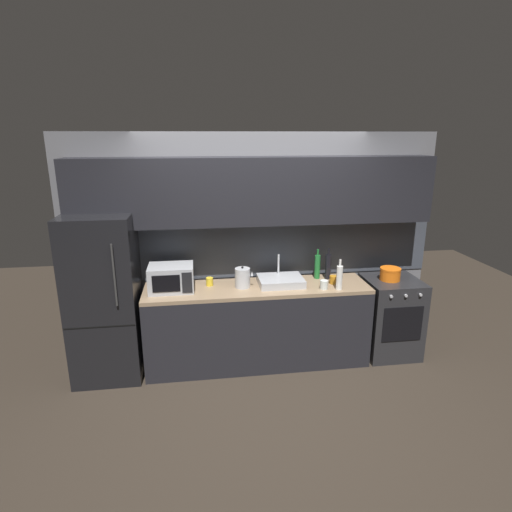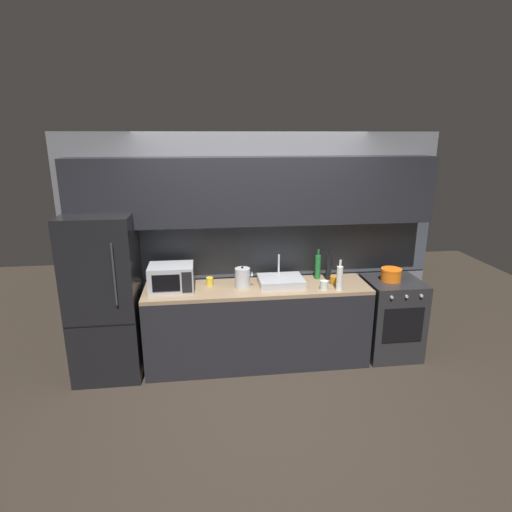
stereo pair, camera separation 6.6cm
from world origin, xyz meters
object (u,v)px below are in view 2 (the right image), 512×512
(mug_yellow, at_px, (210,281))
(wine_bottle_white, at_px, (340,278))
(mug_amber, at_px, (334,280))
(wine_bottle_dark, at_px, (329,267))
(wine_bottle_green, at_px, (318,267))
(kettle, at_px, (243,278))
(oven_range, at_px, (391,317))
(refrigerator, at_px, (105,296))
(cooking_pot, at_px, (391,275))
(mug_clear, at_px, (324,285))
(microwave, at_px, (171,278))

(mug_yellow, bearing_deg, wine_bottle_white, -12.92)
(mug_yellow, bearing_deg, mug_amber, -5.52)
(wine_bottle_dark, height_order, wine_bottle_green, wine_bottle_dark)
(kettle, bearing_deg, oven_range, -0.23)
(refrigerator, bearing_deg, mug_amber, -0.62)
(refrigerator, bearing_deg, wine_bottle_dark, 3.32)
(wine_bottle_dark, height_order, mug_amber, wine_bottle_dark)
(refrigerator, relative_size, cooking_pot, 7.61)
(oven_range, xyz_separation_m, mug_clear, (-0.86, -0.17, 0.50))
(kettle, distance_m, wine_bottle_dark, 0.99)
(wine_bottle_dark, height_order, cooking_pot, wine_bottle_dark)
(oven_range, xyz_separation_m, mug_yellow, (-2.05, 0.10, 0.49))
(wine_bottle_white, xyz_separation_m, wine_bottle_green, (-0.13, 0.38, 0.01))
(refrigerator, xyz_separation_m, kettle, (1.43, 0.01, 0.14))
(refrigerator, bearing_deg, microwave, 1.55)
(kettle, bearing_deg, cooking_pot, -0.18)
(cooking_pot, bearing_deg, oven_range, -1.79)
(refrigerator, bearing_deg, oven_range, -0.02)
(oven_range, distance_m, wine_bottle_green, 1.04)
(oven_range, height_order, mug_yellow, mug_yellow)
(mug_clear, bearing_deg, cooking_pot, 11.76)
(microwave, xyz_separation_m, wine_bottle_white, (1.74, -0.22, -0.00))
(wine_bottle_green, bearing_deg, microwave, -174.52)
(microwave, relative_size, cooking_pot, 2.03)
(wine_bottle_dark, distance_m, wine_bottle_white, 0.34)
(wine_bottle_dark, xyz_separation_m, mug_clear, (-0.14, -0.31, -0.10))
(oven_range, bearing_deg, microwave, 179.54)
(mug_clear, bearing_deg, refrigerator, 175.72)
(mug_amber, bearing_deg, refrigerator, 179.38)
(microwave, relative_size, wine_bottle_white, 1.41)
(wine_bottle_green, relative_size, mug_yellow, 3.82)
(refrigerator, distance_m, wine_bottle_green, 2.31)
(mug_amber, distance_m, cooking_pot, 0.67)
(mug_clear, relative_size, mug_yellow, 1.05)
(kettle, relative_size, mug_yellow, 2.62)
(refrigerator, relative_size, mug_yellow, 19.38)
(kettle, bearing_deg, wine_bottle_green, 10.94)
(cooking_pot, bearing_deg, wine_bottle_white, -162.84)
(mug_yellow, bearing_deg, oven_range, -2.92)
(wine_bottle_white, xyz_separation_m, mug_amber, (-0.00, 0.18, -0.09))
(refrigerator, xyz_separation_m, mug_clear, (2.27, -0.17, 0.08))
(kettle, height_order, wine_bottle_green, wine_bottle_green)
(refrigerator, distance_m, mug_clear, 2.28)
(oven_range, distance_m, mug_amber, 0.86)
(wine_bottle_dark, distance_m, mug_amber, 0.20)
(refrigerator, relative_size, wine_bottle_dark, 4.91)
(wine_bottle_dark, relative_size, mug_clear, 3.75)
(refrigerator, bearing_deg, wine_bottle_green, 4.31)
(mug_amber, bearing_deg, mug_yellow, 174.48)
(mug_yellow, xyz_separation_m, mug_amber, (1.34, -0.13, -0.00))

